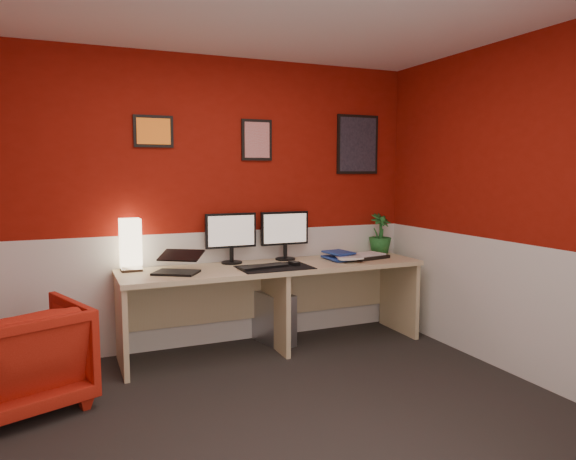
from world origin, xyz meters
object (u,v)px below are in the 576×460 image
object	(u,v)px
zen_tray	(367,256)
armchair	(21,357)
desk	(275,307)
potted_plant	(380,234)
shoji_lamp	(131,246)
pc_tower	(273,318)
monitor_left	(231,230)
laptop	(176,260)
monitor_right	(285,228)

from	to	relation	value
zen_tray	armchair	distance (m)	2.91
desk	potted_plant	xyz separation A→B (m)	(1.18, 0.20, 0.56)
zen_tray	potted_plant	size ratio (longest dim) A/B	0.91
shoji_lamp	pc_tower	distance (m)	1.40
monitor_left	pc_tower	world-z (taller)	monitor_left
laptop	monitor_right	distance (m)	1.09
zen_tray	monitor_left	bearing A→B (deg)	169.89
monitor_right	zen_tray	xyz separation A→B (m)	(0.73, -0.21, -0.28)
monitor_left	armchair	bearing A→B (deg)	-157.46
shoji_lamp	armchair	size ratio (longest dim) A/B	0.53
monitor_right	zen_tray	distance (m)	0.80
zen_tray	armchair	xyz separation A→B (m)	(-2.85, -0.45, -0.40)
monitor_left	armchair	world-z (taller)	monitor_left
shoji_lamp	laptop	world-z (taller)	shoji_lamp
monitor_right	laptop	bearing A→B (deg)	-165.28
shoji_lamp	desk	bearing A→B (deg)	-10.67
monitor_right	zen_tray	size ratio (longest dim) A/B	1.66
shoji_lamp	potted_plant	bearing A→B (deg)	-0.39
monitor_right	pc_tower	world-z (taller)	monitor_right
monitor_left	zen_tray	world-z (taller)	monitor_left
desk	potted_plant	bearing A→B (deg)	9.75
monitor_right	armchair	world-z (taller)	monitor_right
desk	shoji_lamp	world-z (taller)	shoji_lamp
monitor_right	armchair	distance (m)	2.33
shoji_lamp	armchair	bearing A→B (deg)	-139.52
monitor_right	potted_plant	distance (m)	1.00
potted_plant	desk	bearing A→B (deg)	-170.25
shoji_lamp	pc_tower	xyz separation A→B (m)	(1.20, -0.06, -0.70)
monitor_right	potted_plant	bearing A→B (deg)	-1.10
shoji_lamp	armchair	distance (m)	1.18
desk	monitor_right	distance (m)	0.72
laptop	monitor_left	world-z (taller)	monitor_left
shoji_lamp	potted_plant	size ratio (longest dim) A/B	1.03
shoji_lamp	zen_tray	world-z (taller)	shoji_lamp
potted_plant	pc_tower	distance (m)	1.33
shoji_lamp	armchair	world-z (taller)	shoji_lamp
zen_tray	shoji_lamp	bearing A→B (deg)	174.23
monitor_left	zen_tray	size ratio (longest dim) A/B	1.66
laptop	monitor_left	xyz separation A→B (m)	(0.54, 0.28, 0.18)
pc_tower	armchair	xyz separation A→B (m)	(-1.98, -0.61, 0.12)
pc_tower	monitor_left	bearing A→B (deg)	157.00
desk	armchair	world-z (taller)	desk
desk	monitor_left	distance (m)	0.76
monitor_right	monitor_left	bearing A→B (deg)	179.29
desk	shoji_lamp	size ratio (longest dim) A/B	6.50
shoji_lamp	monitor_right	world-z (taller)	monitor_right
laptop	pc_tower	bearing A→B (deg)	46.00
laptop	armchair	distance (m)	1.26
shoji_lamp	monitor_left	distance (m)	0.85
desk	laptop	xyz separation A→B (m)	(-0.85, -0.05, 0.47)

